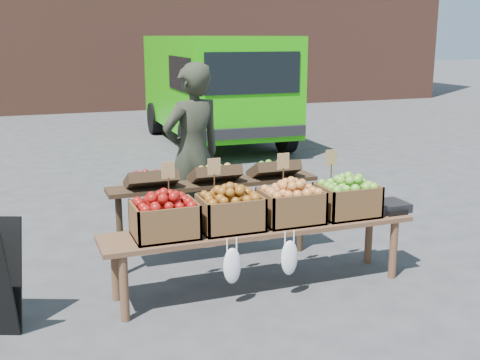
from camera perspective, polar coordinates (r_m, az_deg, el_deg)
name	(u,v)px	position (r m, az deg, el deg)	size (l,w,h in m)	color
ground	(244,297)	(5.11, 0.39, -11.03)	(80.00, 80.00, 0.00)	#424244
delivery_van	(214,90)	(12.16, -2.45, 8.50)	(2.16, 4.72, 2.11)	#1FB107
vendor	(193,155)	(6.19, -4.48, 2.42)	(0.68, 0.45, 1.87)	#282B20
back_table	(215,210)	(5.68, -2.39, -2.89)	(2.10, 0.44, 1.04)	#332316
display_bench	(261,257)	(5.17, 1.96, -7.32)	(2.70, 0.56, 0.57)	brown
crate_golden_apples	(165,220)	(4.80, -7.16, -3.75)	(0.50, 0.40, 0.28)	maroon
crate_russet_pears	(230,213)	(4.94, -0.95, -3.11)	(0.50, 0.40, 0.28)	#884D0D
crate_red_apples	(291,206)	(5.15, 4.83, -2.49)	(0.50, 0.40, 0.28)	#AD9E38
crate_green_apples	(347,200)	(5.40, 10.12, -1.89)	(0.50, 0.40, 0.28)	#5E982F
weighing_scale	(387,206)	(5.65, 13.80, -2.44)	(0.34, 0.30, 0.08)	black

